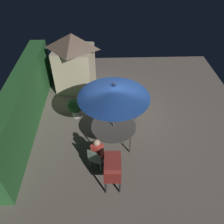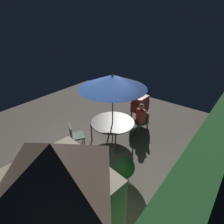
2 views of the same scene
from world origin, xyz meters
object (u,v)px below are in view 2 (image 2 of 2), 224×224
object	(u,v)px
garden_shed	(62,206)
chair_far_side	(75,135)
patio_umbrella	(113,82)
potted_plant_by_shed	(124,169)
patio_table	(113,123)
person_in_red	(141,115)
chair_near_shed	(142,120)
bbq_grill	(140,104)

from	to	relation	value
garden_shed	chair_far_side	bearing A→B (deg)	-134.45
garden_shed	patio_umbrella	bearing A→B (deg)	-155.10
garden_shed	potted_plant_by_shed	bearing A→B (deg)	-176.40
patio_table	person_in_red	size ratio (longest dim) A/B	1.26
chair_near_shed	person_in_red	xyz separation A→B (m)	(0.08, -0.04, 0.26)
potted_plant_by_shed	chair_far_side	bearing A→B (deg)	-96.30
potted_plant_by_shed	garden_shed	bearing A→B (deg)	3.60
potted_plant_by_shed	patio_umbrella	bearing A→B (deg)	-133.39
garden_shed	chair_near_shed	xyz separation A→B (m)	(-4.68, -1.04, -0.86)
patio_umbrella	potted_plant_by_shed	distance (m)	2.75
chair_near_shed	chair_far_side	xyz separation A→B (m)	(2.32, -1.37, 0.00)
chair_far_side	garden_shed	bearing A→B (deg)	45.55
chair_near_shed	person_in_red	distance (m)	0.28
garden_shed	bbq_grill	bearing A→B (deg)	-163.83
patio_table	patio_umbrella	distance (m)	1.57
garden_shed	chair_far_side	xyz separation A→B (m)	(-2.36, -2.41, -0.86)
chair_far_side	potted_plant_by_shed	xyz separation A→B (m)	(0.25, 2.28, -0.02)
chair_far_side	person_in_red	bearing A→B (deg)	149.41
chair_near_shed	chair_far_side	bearing A→B (deg)	-30.50
garden_shed	chair_near_shed	world-z (taller)	garden_shed
chair_far_side	person_in_red	world-z (taller)	person_in_red
garden_shed	patio_table	size ratio (longest dim) A/B	1.70
patio_table	potted_plant_by_shed	bearing A→B (deg)	46.61
garden_shed	patio_umbrella	distance (m)	4.01
patio_table	potted_plant_by_shed	size ratio (longest dim) A/B	1.88
bbq_grill	chair_far_side	size ratio (longest dim) A/B	1.33
garden_shed	patio_umbrella	size ratio (longest dim) A/B	1.04
garden_shed	patio_table	world-z (taller)	garden_shed
patio_umbrella	potted_plant_by_shed	xyz separation A→B (m)	(1.43, 1.51, -1.80)
garden_shed	person_in_red	distance (m)	4.77
garden_shed	bbq_grill	distance (m)	5.56
chair_far_side	person_in_red	xyz separation A→B (m)	(-2.24, 1.33, 0.26)
patio_umbrella	chair_near_shed	bearing A→B (deg)	152.30
person_in_red	garden_shed	bearing A→B (deg)	13.21
person_in_red	potted_plant_by_shed	bearing A→B (deg)	20.82
patio_table	bbq_grill	size ratio (longest dim) A/B	1.32
chair_near_shed	potted_plant_by_shed	distance (m)	2.73
patio_table	person_in_red	world-z (taller)	person_in_red
person_in_red	bbq_grill	bearing A→B (deg)	-146.99
chair_far_side	potted_plant_by_shed	size ratio (longest dim) A/B	1.07
patio_table	garden_shed	bearing A→B (deg)	24.90
garden_shed	bbq_grill	size ratio (longest dim) A/B	2.26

